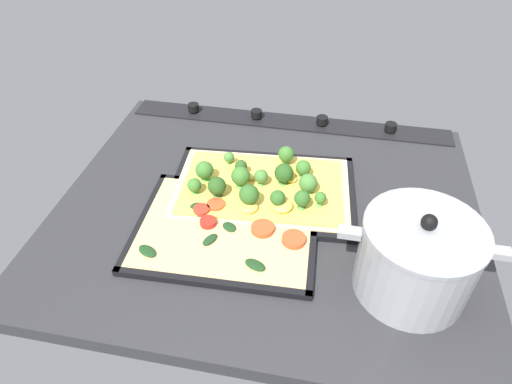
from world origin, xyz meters
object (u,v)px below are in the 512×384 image
object	(u,v)px
cooking_pot	(416,258)
veggie_pizza_back	(227,228)
baking_tray_back	(226,230)
baking_tray_front	(262,191)
broccoli_pizza	(262,185)

from	to	relation	value
cooking_pot	veggie_pizza_back	bearing A→B (deg)	-11.44
baking_tray_back	cooking_pot	world-z (taller)	cooking_pot
baking_tray_front	broccoli_pizza	bearing A→B (deg)	86.18
baking_tray_back	veggie_pizza_back	xyz separation A→B (cm)	(-0.21, 0.01, 0.69)
baking_tray_front	broccoli_pizza	size ratio (longest dim) A/B	1.07
veggie_pizza_back	baking_tray_back	bearing A→B (deg)	-3.67
broccoli_pizza	baking_tray_back	world-z (taller)	broccoli_pizza
broccoli_pizza	cooking_pot	world-z (taller)	cooking_pot
baking_tray_front	broccoli_pizza	world-z (taller)	broccoli_pizza
baking_tray_front	baking_tray_back	bearing A→B (deg)	69.65
baking_tray_front	veggie_pizza_back	size ratio (longest dim) A/B	1.23
broccoli_pizza	veggie_pizza_back	world-z (taller)	broccoli_pizza
veggie_pizza_back	cooking_pot	xyz separation A→B (cm)	(-32.29, 6.53, 5.77)
broccoli_pizza	baking_tray_back	distance (cm)	12.98
baking_tray_front	cooking_pot	distance (cm)	34.33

